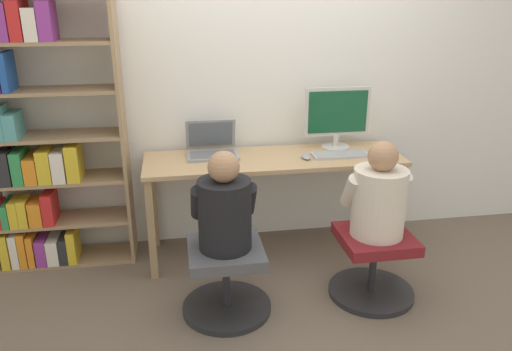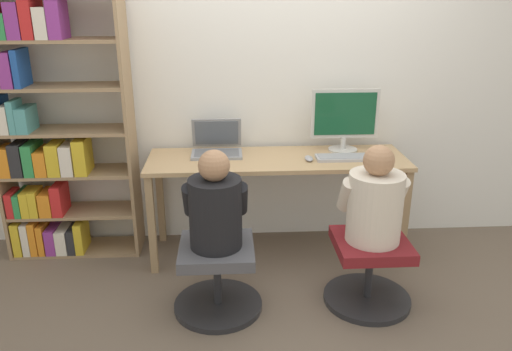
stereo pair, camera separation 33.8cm
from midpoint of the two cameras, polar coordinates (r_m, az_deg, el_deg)
ground_plane at (r=3.63m, az=5.43°, el=-10.84°), size 14.00×14.00×0.00m
wall_back at (r=3.78m, az=4.64°, el=11.53°), size 10.00×0.05×2.60m
desk at (r=3.59m, az=5.11°, el=0.69°), size 1.85×0.57×0.75m
desktop_monitor at (r=3.75m, az=12.68°, el=6.24°), size 0.50×0.21×0.46m
laptop at (r=3.64m, az=-1.87°, el=3.26°), size 0.36×0.31×0.24m
keyboard at (r=3.61m, az=12.77°, el=1.99°), size 0.41×0.15×0.03m
computer_mouse_by_keyboard at (r=3.53m, az=8.79°, el=1.90°), size 0.06×0.11×0.03m
office_chair_left at (r=3.30m, az=15.75°, el=-10.34°), size 0.55×0.55×0.44m
office_chair_right at (r=3.12m, az=-1.29°, el=-11.42°), size 0.55×0.55×0.44m
person_at_monitor at (r=3.10m, az=16.52°, el=-2.95°), size 0.40×0.33×0.60m
person_at_laptop at (r=2.91m, az=-1.37°, el=-3.64°), size 0.38×0.31×0.60m
bookshelf at (r=3.75m, az=-20.48°, el=4.17°), size 0.95×0.31×1.89m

